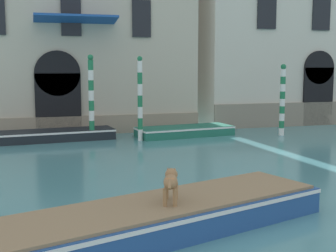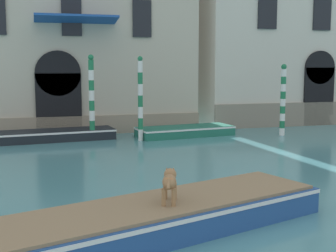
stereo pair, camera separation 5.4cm
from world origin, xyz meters
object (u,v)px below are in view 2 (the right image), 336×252
object	(u,v)px
mooring_pole_2	(140,98)
mooring_pole_0	(283,100)
mooring_pole_3	(92,97)
boat_foreground	(138,221)
boat_moored_near_palazzo	(53,135)
boat_moored_far	(185,131)
dog_on_deck	(169,181)

from	to	relation	value
mooring_pole_2	mooring_pole_0	bearing A→B (deg)	-2.57
mooring_pole_2	mooring_pole_3	distance (m)	2.13
mooring_pole_2	boat_foreground	bearing A→B (deg)	-102.89
boat_moored_near_palazzo	boat_foreground	bearing A→B (deg)	-90.55
mooring_pole_0	mooring_pole_3	size ratio (longest dim) A/B	0.89
mooring_pole_3	mooring_pole_0	bearing A→B (deg)	-5.94
boat_foreground	mooring_pole_0	xyz separation A→B (m)	(9.39, 11.10, 1.37)
boat_moored_far	mooring_pole_3	world-z (taller)	mooring_pole_3
boat_foreground	boat_moored_far	world-z (taller)	boat_foreground
boat_foreground	boat_moored_far	distance (m)	13.12
mooring_pole_3	boat_moored_near_palazzo	bearing A→B (deg)	165.30
mooring_pole_0	mooring_pole_2	bearing A→B (deg)	177.43
dog_on_deck	mooring_pole_0	world-z (taller)	mooring_pole_0
boat_foreground	boat_moored_near_palazzo	distance (m)	12.51
boat_foreground	dog_on_deck	world-z (taller)	dog_on_deck
mooring_pole_2	dog_on_deck	bearing A→B (deg)	-99.74
boat_moored_far	mooring_pole_0	size ratio (longest dim) A/B	1.41
dog_on_deck	boat_moored_near_palazzo	bearing A→B (deg)	27.32
mooring_pole_3	dog_on_deck	bearing A→B (deg)	-89.49
boat_moored_far	mooring_pole_0	world-z (taller)	mooring_pole_0
dog_on_deck	mooring_pole_2	size ratio (longest dim) A/B	0.25
boat_foreground	mooring_pole_2	size ratio (longest dim) A/B	2.32
dog_on_deck	boat_moored_near_palazzo	distance (m)	12.48
boat_moored_near_palazzo	mooring_pole_3	distance (m)	2.40
mooring_pole_0	boat_foreground	bearing A→B (deg)	-130.24
boat_moored_near_palazzo	boat_moored_far	distance (m)	6.04
boat_moored_far	mooring_pole_0	distance (m)	4.82
boat_moored_near_palazzo	mooring_pole_2	bearing A→B (deg)	-21.51
boat_foreground	dog_on_deck	distance (m)	0.98
boat_moored_near_palazzo	mooring_pole_0	world-z (taller)	mooring_pole_0
mooring_pole_0	mooring_pole_3	world-z (taller)	mooring_pole_3
dog_on_deck	boat_moored_near_palazzo	world-z (taller)	dog_on_deck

